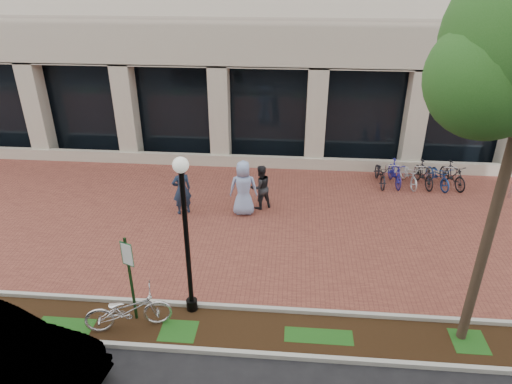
# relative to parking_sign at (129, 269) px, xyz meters

# --- Properties ---
(ground) EXTENTS (120.00, 120.00, 0.00)m
(ground) POSITION_rel_parking_sign_xyz_m (2.58, 5.06, -1.50)
(ground) COLOR black
(ground) RESTS_ON ground
(brick_plaza) EXTENTS (40.00, 9.00, 0.01)m
(brick_plaza) POSITION_rel_parking_sign_xyz_m (2.58, 5.06, -1.50)
(brick_plaza) COLOR brown
(brick_plaza) RESTS_ON ground
(planting_strip) EXTENTS (40.00, 1.50, 0.01)m
(planting_strip) POSITION_rel_parking_sign_xyz_m (2.58, -0.19, -1.50)
(planting_strip) COLOR black
(planting_strip) RESTS_ON ground
(curb_plaza_side) EXTENTS (40.00, 0.12, 0.12)m
(curb_plaza_side) POSITION_rel_parking_sign_xyz_m (2.58, 0.56, -1.44)
(curb_plaza_side) COLOR #AEAEA4
(curb_plaza_side) RESTS_ON ground
(curb_street_side) EXTENTS (40.00, 0.12, 0.12)m
(curb_street_side) POSITION_rel_parking_sign_xyz_m (2.58, -0.94, -1.44)
(curb_street_side) COLOR #AEAEA4
(curb_street_side) RESTS_ON ground
(parking_sign) EXTENTS (0.34, 0.07, 2.36)m
(parking_sign) POSITION_rel_parking_sign_xyz_m (0.00, 0.00, 0.00)
(parking_sign) COLOR #143717
(parking_sign) RESTS_ON ground
(lamppost) EXTENTS (0.36, 0.36, 4.17)m
(lamppost) POSITION_rel_parking_sign_xyz_m (1.30, 0.46, 0.86)
(lamppost) COLOR black
(lamppost) RESTS_ON ground
(locked_bicycle) EXTENTS (2.16, 1.27, 1.07)m
(locked_bicycle) POSITION_rel_parking_sign_xyz_m (-0.05, -0.29, -0.97)
(locked_bicycle) COLOR silver
(locked_bicycle) RESTS_ON ground
(pedestrian_left) EXTENTS (0.79, 0.71, 1.82)m
(pedestrian_left) POSITION_rel_parking_sign_xyz_m (-0.05, 5.34, -0.60)
(pedestrian_left) COLOR #1D2E49
(pedestrian_left) RESTS_ON ground
(pedestrian_mid) EXTENTS (1.00, 0.94, 1.63)m
(pedestrian_mid) POSITION_rel_parking_sign_xyz_m (2.61, 5.96, -0.69)
(pedestrian_mid) COLOR #26262A
(pedestrian_mid) RESTS_ON ground
(pedestrian_right) EXTENTS (1.02, 0.72, 1.97)m
(pedestrian_right) POSITION_rel_parking_sign_xyz_m (2.06, 5.49, -0.52)
(pedestrian_right) COLOR #8FA5D5
(pedestrian_right) RESTS_ON ground
(bollard) EXTENTS (0.12, 0.12, 0.95)m
(bollard) POSITION_rel_parking_sign_xyz_m (11.81, 7.50, -1.02)
(bollard) COLOR silver
(bollard) RESTS_ON ground
(bike_rack_cluster) EXTENTS (3.57, 1.80, 0.99)m
(bike_rack_cluster) POSITION_rel_parking_sign_xyz_m (8.52, 8.31, -1.03)
(bike_rack_cluster) COLOR black
(bike_rack_cluster) RESTS_ON ground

